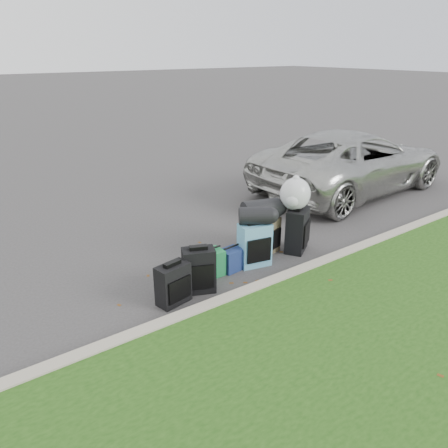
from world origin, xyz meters
TOP-DOWN VIEW (x-y plane):
  - ground at (0.00, 0.00)m, footprint 120.00×120.00m
  - curb at (0.00, -1.00)m, footprint 120.00×0.18m
  - suv at (4.28, 1.31)m, footprint 5.09×2.55m
  - suitcase_small_black at (-1.42, -0.51)m, footprint 0.46×0.31m
  - suitcase_large_black_left at (-0.99, -0.45)m, footprint 0.49×0.40m
  - suitcase_olive at (0.55, -0.07)m, footprint 0.46×0.35m
  - suitcase_teal at (0.11, -0.29)m, footprint 0.51×0.37m
  - suitcase_large_black_right at (0.99, -0.30)m, footprint 0.55×0.49m
  - tote_green at (-0.60, -0.18)m, footprint 0.35×0.28m
  - tote_navy at (-0.28, -0.23)m, footprint 0.33×0.27m
  - duffel_left at (0.46, -0.00)m, footprint 0.64×0.44m
  - duffel_right at (0.10, -0.29)m, footprint 0.53×0.47m
  - trash_bag at (0.95, -0.24)m, footprint 0.49×0.49m

SIDE VIEW (x-z plane):
  - ground at x=0.00m, z-range 0.00..0.00m
  - curb at x=0.00m, z-range 0.00..0.15m
  - tote_navy at x=-0.28m, z-range 0.00..0.33m
  - tote_green at x=-0.60m, z-range 0.00..0.38m
  - suitcase_small_black at x=-1.42m, z-range 0.00..0.54m
  - suitcase_olive at x=0.55m, z-range 0.00..0.57m
  - suitcase_large_black_left at x=-0.99m, z-range 0.00..0.62m
  - suitcase_teal at x=0.11m, z-range 0.00..0.66m
  - suitcase_large_black_right at x=0.99m, z-range 0.00..0.70m
  - suv at x=4.28m, z-range 0.00..1.38m
  - duffel_left at x=0.46m, z-range 0.57..0.88m
  - duffel_right at x=0.10m, z-range 0.66..0.92m
  - trash_bag at x=0.95m, z-range 0.70..1.19m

